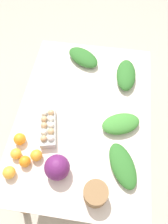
% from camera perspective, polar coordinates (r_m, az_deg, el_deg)
% --- Properties ---
extents(ground_plane, '(8.00, 8.00, 0.00)m').
position_cam_1_polar(ground_plane, '(2.24, 0.00, -9.60)').
color(ground_plane, '#B2A899').
extents(dining_table, '(1.40, 0.96, 0.72)m').
position_cam_1_polar(dining_table, '(1.66, 0.00, -1.84)').
color(dining_table, silver).
rests_on(dining_table, ground_plane).
extents(cabbage_purple, '(0.16, 0.16, 0.16)m').
position_cam_1_polar(cabbage_purple, '(1.36, -7.05, -14.16)').
color(cabbage_purple, '#601E5B').
rests_on(cabbage_purple, dining_table).
extents(egg_carton, '(0.30, 0.16, 0.09)m').
position_cam_1_polar(egg_carton, '(1.51, -9.37, -3.88)').
color(egg_carton, '#B7B7B2').
rests_on(egg_carton, dining_table).
extents(paper_bag, '(0.14, 0.14, 0.12)m').
position_cam_1_polar(paper_bag, '(1.34, 3.03, -20.56)').
color(paper_bag, olive).
rests_on(paper_bag, dining_table).
extents(greens_bunch_chard, '(0.25, 0.31, 0.08)m').
position_cam_1_polar(greens_bunch_chard, '(1.53, 9.59, -3.03)').
color(greens_bunch_chard, '#3D8433').
rests_on(greens_bunch_chard, dining_table).
extents(greens_bunch_dandelion, '(0.31, 0.16, 0.09)m').
position_cam_1_polar(greens_bunch_dandelion, '(1.77, 10.93, 9.51)').
color(greens_bunch_dandelion, '#2D6B28').
rests_on(greens_bunch_dandelion, dining_table).
extents(greens_bunch_kale, '(0.29, 0.33, 0.08)m').
position_cam_1_polar(greens_bunch_kale, '(1.88, -0.22, 14.09)').
color(greens_bunch_kale, '#2D6B28').
rests_on(greens_bunch_kale, dining_table).
extents(greens_bunch_beet_tops, '(0.34, 0.26, 0.07)m').
position_cam_1_polar(greens_bunch_beet_tops, '(1.42, 10.06, -13.57)').
color(greens_bunch_beet_tops, '#2D6B28').
rests_on(greens_bunch_beet_tops, dining_table).
extents(orange_0, '(0.07, 0.07, 0.07)m').
position_cam_1_polar(orange_0, '(1.45, -15.18, -12.35)').
color(orange_0, orange).
rests_on(orange_0, dining_table).
extents(orange_1, '(0.07, 0.07, 0.07)m').
position_cam_1_polar(orange_1, '(1.49, -17.35, -10.36)').
color(orange_1, '#F9A833').
rests_on(orange_1, dining_table).
extents(orange_2, '(0.08, 0.08, 0.08)m').
position_cam_1_polar(orange_2, '(1.45, -12.35, -10.98)').
color(orange_2, orange).
rests_on(orange_2, dining_table).
extents(orange_3, '(0.08, 0.08, 0.08)m').
position_cam_1_polar(orange_3, '(1.52, -16.44, -6.78)').
color(orange_3, orange).
rests_on(orange_3, dining_table).
extents(orange_4, '(0.08, 0.08, 0.08)m').
position_cam_1_polar(orange_4, '(1.46, -18.98, -14.70)').
color(orange_4, '#F9A833').
rests_on(orange_4, dining_table).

